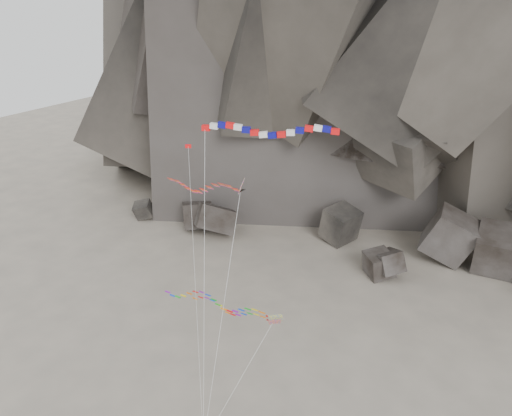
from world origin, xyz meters
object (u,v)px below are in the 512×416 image
at_px(delta_kite, 200,186).
at_px(pennant_kite, 192,221).
at_px(parafoil_kite, 214,302).
at_px(banner_kite, 268,132).

height_order(delta_kite, pennant_kite, pennant_kite).
height_order(delta_kite, parafoil_kite, delta_kite).
bearing_deg(pennant_kite, banner_kite, -2.13).
bearing_deg(pennant_kite, delta_kite, 79.99).
bearing_deg(parafoil_kite, delta_kite, 117.17).
bearing_deg(delta_kite, pennant_kite, -94.97).
xyz_separation_m(banner_kite, parafoil_kite, (-4.84, -1.38, -16.60)).
bearing_deg(banner_kite, pennant_kite, -174.51).
relative_size(delta_kite, pennant_kite, 0.91).
relative_size(delta_kite, parafoil_kite, 1.56).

